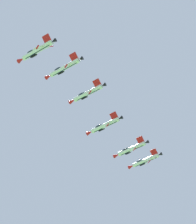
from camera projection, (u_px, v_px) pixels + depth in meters
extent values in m
cylinder|color=white|center=(38.00, 50.00, 167.31)|extent=(8.46, 10.69, 1.70)
cube|color=#191E4C|center=(38.00, 52.00, 167.29)|extent=(6.96, 8.88, 1.35)
cone|color=red|center=(21.00, 60.00, 170.15)|extent=(2.68, 2.86, 1.56)
cone|color=black|center=(54.00, 41.00, 164.63)|extent=(2.04, 2.09, 1.36)
ellipsoid|color=#192333|center=(31.00, 52.00, 168.37)|extent=(3.14, 3.50, 1.55)
cube|color=black|center=(33.00, 55.00, 168.14)|extent=(2.39, 2.58, 1.38)
cube|color=white|center=(38.00, 48.00, 164.23)|extent=(3.15, 2.30, 3.29)
cube|color=red|center=(37.00, 47.00, 161.86)|extent=(0.77, 1.66, 0.58)
cube|color=white|center=(45.00, 48.00, 169.02)|extent=(2.98, 3.45, 3.29)
cube|color=red|center=(51.00, 46.00, 170.50)|extent=(1.68, 1.19, 0.58)
cube|color=white|center=(48.00, 43.00, 163.88)|extent=(1.94, 2.03, 1.76)
cube|color=white|center=(52.00, 43.00, 166.68)|extent=(2.27, 2.23, 1.76)
cube|color=red|center=(47.00, 39.00, 165.45)|extent=(3.22, 3.33, 1.86)
cylinder|color=white|center=(65.00, 68.00, 175.64)|extent=(8.46, 10.69, 1.70)
cube|color=#191E4C|center=(65.00, 69.00, 175.65)|extent=(6.91, 8.84, 1.39)
cone|color=red|center=(49.00, 76.00, 178.47)|extent=(2.68, 2.86, 1.56)
cone|color=black|center=(81.00, 59.00, 172.96)|extent=(2.04, 2.09, 1.36)
ellipsoid|color=#192333|center=(58.00, 69.00, 176.66)|extent=(3.13, 3.49, 1.54)
cube|color=black|center=(61.00, 72.00, 176.52)|extent=(2.37, 2.56, 1.38)
cube|color=white|center=(66.00, 67.00, 172.56)|extent=(2.93, 2.26, 3.48)
cube|color=red|center=(66.00, 66.00, 170.19)|extent=(0.75, 1.65, 0.59)
cube|color=white|center=(72.00, 65.00, 177.35)|extent=(2.88, 3.25, 3.48)
cube|color=red|center=(77.00, 63.00, 178.83)|extent=(1.67, 1.17, 0.59)
cube|color=white|center=(75.00, 62.00, 172.21)|extent=(1.82, 2.00, 1.85)
cube|color=white|center=(78.00, 61.00, 175.01)|extent=(2.21, 2.13, 1.85)
cube|color=red|center=(74.00, 57.00, 173.66)|extent=(3.31, 3.40, 1.72)
cylinder|color=white|center=(88.00, 93.00, 183.92)|extent=(8.46, 10.69, 1.70)
cube|color=#191E4C|center=(89.00, 94.00, 183.93)|extent=(6.92, 8.84, 1.39)
cone|color=red|center=(72.00, 101.00, 186.76)|extent=(2.68, 2.86, 1.56)
cone|color=black|center=(104.00, 85.00, 181.24)|extent=(2.04, 2.09, 1.36)
ellipsoid|color=#192333|center=(81.00, 94.00, 184.95)|extent=(3.13, 3.49, 1.54)
cube|color=black|center=(84.00, 97.00, 184.80)|extent=(2.38, 2.56, 1.38)
cube|color=white|center=(90.00, 92.00, 180.84)|extent=(2.96, 2.27, 3.45)
cube|color=red|center=(90.00, 92.00, 178.47)|extent=(0.75, 1.66, 0.59)
cube|color=white|center=(95.00, 90.00, 185.63)|extent=(2.90, 3.28, 3.45)
cube|color=red|center=(99.00, 88.00, 187.12)|extent=(1.67, 1.17, 0.59)
cube|color=white|center=(98.00, 88.00, 180.49)|extent=(1.84, 2.01, 1.84)
cube|color=white|center=(101.00, 86.00, 183.29)|extent=(2.22, 2.14, 1.84)
cube|color=red|center=(97.00, 83.00, 181.96)|extent=(3.30, 3.39, 1.74)
cylinder|color=white|center=(105.00, 125.00, 190.15)|extent=(8.46, 10.69, 1.70)
cube|color=#191E4C|center=(106.00, 126.00, 190.16)|extent=(6.93, 8.85, 1.38)
cone|color=red|center=(90.00, 133.00, 192.99)|extent=(2.68, 2.86, 1.56)
cone|color=black|center=(120.00, 118.00, 187.47)|extent=(2.04, 2.09, 1.36)
ellipsoid|color=#192333|center=(99.00, 126.00, 191.19)|extent=(3.14, 3.50, 1.55)
cube|color=black|center=(101.00, 129.00, 191.02)|extent=(2.38, 2.57, 1.38)
cube|color=white|center=(107.00, 125.00, 187.07)|extent=(3.01, 2.27, 3.41)
cube|color=red|center=(107.00, 125.00, 184.70)|extent=(0.76, 1.66, 0.59)
cube|color=white|center=(111.00, 122.00, 191.86)|extent=(2.92, 3.32, 3.41)
cube|color=red|center=(116.00, 120.00, 193.35)|extent=(1.67, 1.18, 0.59)
cube|color=white|center=(115.00, 121.00, 186.73)|extent=(1.87, 2.01, 1.82)
cube|color=white|center=(118.00, 119.00, 189.52)|extent=(2.23, 2.17, 1.82)
cube|color=red|center=(114.00, 116.00, 188.22)|extent=(3.28, 3.37, 1.77)
cylinder|color=white|center=(132.00, 149.00, 199.52)|extent=(8.46, 10.69, 1.70)
cube|color=#191E4C|center=(132.00, 150.00, 199.52)|extent=(6.94, 8.86, 1.37)
cone|color=red|center=(116.00, 155.00, 202.36)|extent=(2.68, 2.86, 1.56)
cone|color=black|center=(147.00, 142.00, 196.84)|extent=(2.04, 2.09, 1.36)
ellipsoid|color=#192333|center=(125.00, 150.00, 200.57)|extent=(3.14, 3.50, 1.55)
cube|color=black|center=(128.00, 153.00, 200.38)|extent=(2.39, 2.57, 1.38)
cube|color=white|center=(134.00, 149.00, 196.44)|extent=(3.07, 2.28, 3.37)
cube|color=red|center=(135.00, 149.00, 194.07)|extent=(0.76, 1.66, 0.58)
cube|color=white|center=(138.00, 146.00, 201.24)|extent=(2.94, 3.37, 3.37)
cube|color=red|center=(141.00, 144.00, 202.72)|extent=(1.67, 1.18, 0.58)
cube|color=white|center=(142.00, 145.00, 196.10)|extent=(1.89, 2.02, 1.80)
cube|color=white|center=(144.00, 143.00, 198.90)|extent=(2.25, 2.19, 1.80)
cube|color=red|center=(140.00, 140.00, 197.62)|extent=(3.26, 3.36, 1.81)
cylinder|color=white|center=(146.00, 160.00, 210.82)|extent=(8.46, 10.69, 1.70)
cube|color=#191E4C|center=(146.00, 161.00, 210.85)|extent=(6.89, 8.82, 1.41)
cone|color=red|center=(131.00, 166.00, 213.66)|extent=(2.68, 2.86, 1.56)
cone|color=black|center=(160.00, 154.00, 208.15)|extent=(2.04, 2.09, 1.36)
ellipsoid|color=#192333|center=(140.00, 161.00, 211.83)|extent=(3.13, 3.49, 1.53)
cube|color=black|center=(142.00, 164.00, 211.73)|extent=(2.37, 2.56, 1.38)
cube|color=white|center=(148.00, 161.00, 207.76)|extent=(2.83, 2.25, 3.54)
cube|color=red|center=(149.00, 162.00, 205.39)|extent=(0.74, 1.65, 0.60)
cube|color=white|center=(151.00, 157.00, 212.54)|extent=(2.84, 3.16, 3.54)
cube|color=red|center=(154.00, 154.00, 214.02)|extent=(1.66, 1.16, 0.60)
cube|color=white|center=(156.00, 157.00, 207.40)|extent=(1.78, 1.99, 1.89)
cube|color=white|center=(157.00, 155.00, 210.20)|extent=(2.18, 2.09, 1.89)
cube|color=red|center=(154.00, 152.00, 208.80)|extent=(3.34, 3.42, 1.67)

